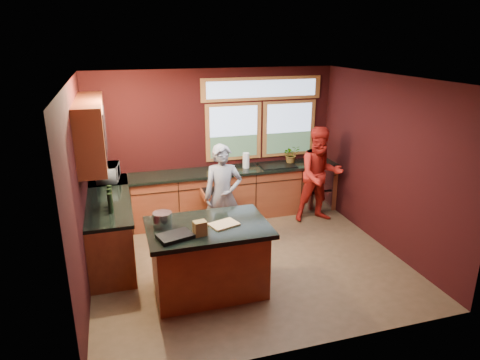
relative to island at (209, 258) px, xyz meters
name	(u,v)px	position (x,y,z in m)	size (l,w,h in m)	color
floor	(248,261)	(0.73, 0.59, -0.48)	(4.50, 4.50, 0.00)	brown
room_shell	(201,143)	(0.13, 0.92, 1.32)	(4.52, 4.02, 2.71)	black
back_counter	(230,193)	(0.93, 2.29, -0.01)	(4.50, 0.64, 0.93)	maroon
left_counter	(110,225)	(-1.22, 1.44, -0.01)	(0.64, 2.30, 0.93)	maroon
island	(209,258)	(0.00, 0.00, 0.00)	(1.55, 1.05, 0.95)	maroon
person_grey	(223,196)	(0.52, 1.25, 0.35)	(0.61, 0.40, 1.66)	slate
person_red	(320,175)	(2.43, 1.68, 0.39)	(0.85, 0.66, 1.74)	#A71A13
microwave	(108,173)	(-1.19, 2.25, 0.59)	(0.51, 0.34, 0.28)	#999999
potted_plant	(291,154)	(2.14, 2.34, 0.62)	(0.31, 0.27, 0.35)	#999999
paper_towel	(246,160)	(1.23, 2.29, 0.59)	(0.12, 0.12, 0.28)	silver
cutting_board	(224,224)	(0.20, -0.05, 0.48)	(0.35, 0.25, 0.02)	tan
stock_pot	(162,219)	(-0.55, 0.15, 0.56)	(0.24, 0.24, 0.18)	#BBBBC0
paper_bag	(200,228)	(-0.15, -0.25, 0.56)	(0.15, 0.12, 0.18)	brown
black_tray	(175,236)	(-0.45, -0.25, 0.49)	(0.40, 0.28, 0.05)	black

